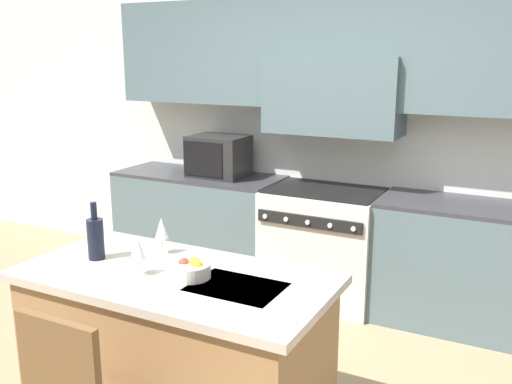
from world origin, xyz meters
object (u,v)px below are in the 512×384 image
range_stove (323,245)px  microwave (218,156)px  fruit_bowl (191,269)px  wine_glass_near (138,248)px  wine_glass_far (162,229)px  wine_bottle (96,237)px

range_stove → microwave: size_ratio=1.90×
range_stove → microwave: microwave is taller
fruit_bowl → microwave: bearing=117.3°
microwave → fruit_bowl: bearing=-62.7°
wine_glass_near → wine_glass_far: size_ratio=1.00×
microwave → fruit_bowl: (1.01, -1.96, -0.17)m
microwave → fruit_bowl: microwave is taller
wine_glass_far → fruit_bowl: size_ratio=1.03×
wine_glass_near → fruit_bowl: bearing=20.3°
microwave → wine_bottle: size_ratio=1.53×
range_stove → fruit_bowl: size_ratio=4.61×
range_stove → fruit_bowl: fruit_bowl is taller
wine_bottle → wine_glass_far: size_ratio=1.54×
wine_bottle → fruit_bowl: wine_bottle is taller
wine_glass_far → fruit_bowl: bearing=-33.0°
microwave → wine_glass_far: size_ratio=2.36×
wine_glass_near → fruit_bowl: size_ratio=1.03×
wine_bottle → fruit_bowl: bearing=1.2°
microwave → wine_glass_near: 2.19m
range_stove → wine_glass_far: (-0.32, -1.73, 0.57)m
fruit_bowl → range_stove: bearing=90.6°
range_stove → wine_glass_near: bearing=-96.5°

